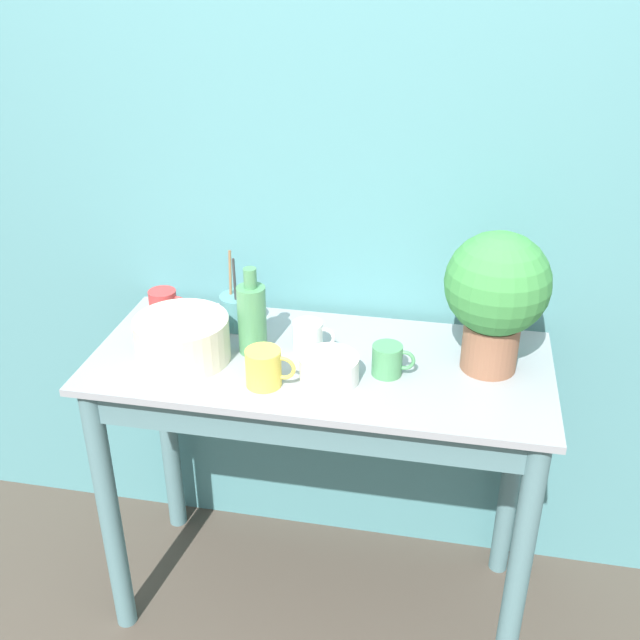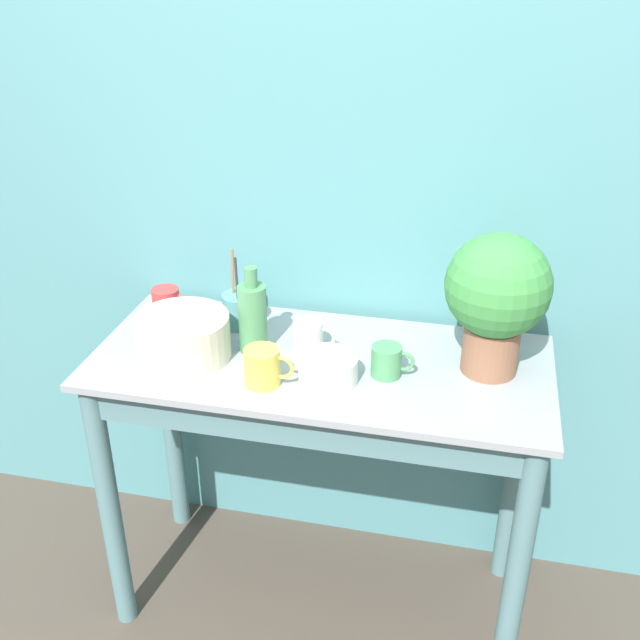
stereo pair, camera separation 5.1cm
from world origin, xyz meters
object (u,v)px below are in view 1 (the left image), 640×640
bottle_tall (252,318)px  mug_red (164,307)px  mug_white (309,337)px  mug_yellow (264,368)px  mug_green (388,360)px  potted_plant (497,292)px  utensil_cup (238,310)px  bowl_small_enamel_white (329,369)px  bowl_wash_large (182,339)px

bottle_tall → mug_red: 0.32m
mug_white → mug_yellow: size_ratio=0.91×
mug_green → mug_yellow: mug_yellow is taller
potted_plant → utensil_cup: 0.74m
mug_red → bowl_small_enamel_white: 0.57m
bottle_tall → mug_red: bearing=159.7°
bottle_tall → bowl_small_enamel_white: bottle_tall is taller
mug_white → utensil_cup: size_ratio=0.52×
mug_yellow → bowl_wash_large: bearing=161.3°
mug_white → utensil_cup: bearing=155.2°
bottle_tall → mug_yellow: bearing=-64.9°
bottle_tall → utensil_cup: 0.16m
mug_white → mug_yellow: mug_yellow is taller
mug_white → utensil_cup: 0.25m
mug_green → bowl_wash_large: bearing=-177.1°
bowl_small_enamel_white → utensil_cup: utensil_cup is taller
mug_green → utensil_cup: 0.49m
bowl_wash_large → bottle_tall: bottle_tall is taller
mug_white → bowl_small_enamel_white: 0.16m
potted_plant → mug_yellow: bearing=-160.7°
mug_yellow → mug_red: (-0.37, 0.27, 0.00)m
potted_plant → bowl_wash_large: 0.83m
mug_yellow → utensil_cup: 0.33m
mug_white → utensil_cup: utensil_cup is taller
bottle_tall → mug_yellow: 0.18m
mug_red → utensil_cup: bearing=5.8°
utensil_cup → mug_white: bearing=-24.8°
mug_red → bowl_small_enamel_white: size_ratio=0.78×
mug_white → mug_green: (0.23, -0.07, -0.00)m
mug_white → bowl_small_enamel_white: mug_white is taller
mug_white → potted_plant: bearing=1.2°
bowl_wash_large → mug_red: (-0.12, 0.19, -0.01)m
utensil_cup → bottle_tall: bearing=-58.5°
bottle_tall → bowl_wash_large: bearing=-156.5°
potted_plant → mug_green: 0.32m
mug_green → utensil_cup: bearing=158.4°
bowl_wash_large → mug_yellow: bowl_wash_large is taller
mug_yellow → bowl_small_enamel_white: size_ratio=0.84×
mug_white → mug_red: mug_red is taller
bottle_tall → mug_yellow: bottle_tall is taller
mug_green → mug_yellow: bearing=-159.7°
bottle_tall → potted_plant: bearing=3.2°
potted_plant → mug_white: potted_plant is taller
mug_white → mug_red: 0.46m
bottle_tall → mug_green: bearing=-7.3°
potted_plant → mug_white: 0.51m
bowl_small_enamel_white → bowl_wash_large: bearing=175.4°
bowl_wash_large → mug_green: bowl_wash_large is taller
mug_white → mug_red: size_ratio=0.99×
potted_plant → mug_green: size_ratio=3.36×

